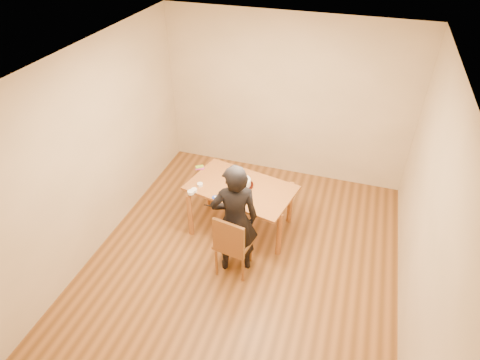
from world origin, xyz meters
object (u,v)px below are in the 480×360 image
(cake_plate, at_px, (242,185))
(person, at_px, (235,220))
(dining_chair, at_px, (234,243))
(dining_table, at_px, (241,188))
(cake, at_px, (242,182))

(cake_plate, height_order, person, person)
(dining_chair, xyz_separation_m, cake_plate, (-0.15, 0.80, 0.31))
(dining_table, distance_m, dining_chair, 0.84)
(person, bearing_deg, dining_table, -101.79)
(dining_table, distance_m, cake, 0.09)
(dining_chair, xyz_separation_m, person, (0.00, 0.05, 0.35))
(dining_table, xyz_separation_m, dining_chair, (0.15, -0.78, -0.28))
(cake_plate, bearing_deg, dining_table, -96.68)
(dining_chair, bearing_deg, person, 99.61)
(dining_chair, relative_size, cake, 1.69)
(dining_chair, bearing_deg, dining_table, 110.57)
(cake, bearing_deg, cake_plate, 0.00)
(dining_table, distance_m, cake_plate, 0.04)
(cake_plate, distance_m, person, 0.78)
(cake, relative_size, person, 0.15)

